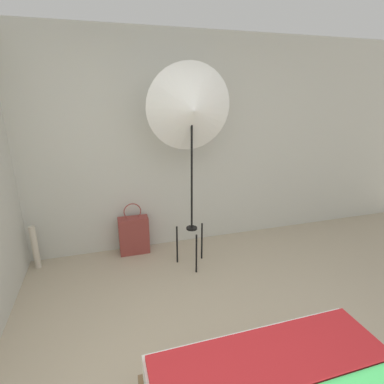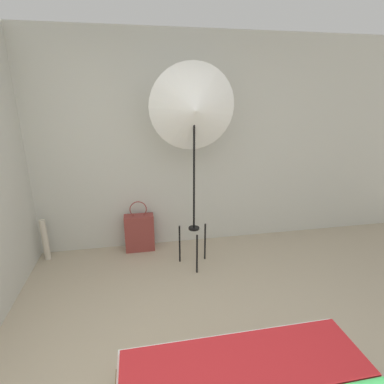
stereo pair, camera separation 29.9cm
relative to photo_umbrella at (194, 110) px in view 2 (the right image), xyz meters
The scene contains 4 objects.
wall_back 0.83m from the photo_umbrella, 114.80° to the left, with size 8.00×0.05×2.60m.
photo_umbrella is the anchor object (origin of this frame).
tote_bag 1.69m from the photo_umbrella, 142.30° to the left, with size 0.36×0.16×0.66m.
paper_roll 2.31m from the photo_umbrella, 165.58° to the left, with size 0.07×0.07×0.51m.
Camera 2 is at (-0.30, -1.23, 1.90)m, focal length 28.00 mm.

